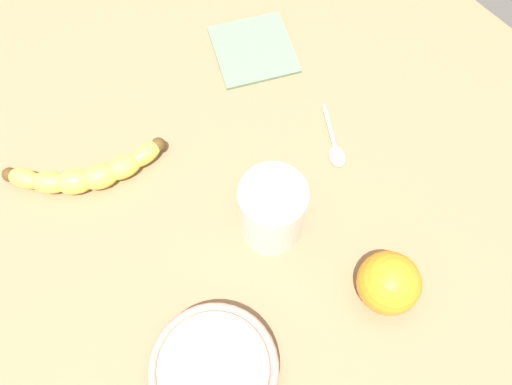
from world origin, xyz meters
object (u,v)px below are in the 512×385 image
object	(u,v)px
orange_fruit	(389,283)
smoothie_glass	(272,212)
teaspoon	(336,152)
ceramic_bowl	(214,369)
banana	(87,174)

from	to	relation	value
orange_fruit	smoothie_glass	bearing A→B (deg)	109.51
teaspoon	smoothie_glass	bearing A→B (deg)	-49.61
ceramic_bowl	orange_fruit	bearing A→B (deg)	-13.91
banana	ceramic_bowl	size ratio (longest dim) A/B	1.37
orange_fruit	ceramic_bowl	bearing A→B (deg)	166.09
banana	smoothie_glass	size ratio (longest dim) A/B	1.88
banana	orange_fruit	bearing A→B (deg)	-35.12
smoothie_glass	ceramic_bowl	distance (cm)	21.14
orange_fruit	teaspoon	size ratio (longest dim) A/B	0.79
banana	teaspoon	distance (cm)	37.18
smoothie_glass	ceramic_bowl	size ratio (longest dim) A/B	0.73
smoothie_glass	teaspoon	bearing A→B (deg)	10.93
orange_fruit	teaspoon	xyz separation A→B (cm)	(9.44, 19.46, -3.73)
orange_fruit	teaspoon	world-z (taller)	orange_fruit
smoothie_glass	teaspoon	xyz separation A→B (cm)	(15.29, 2.95, -5.43)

